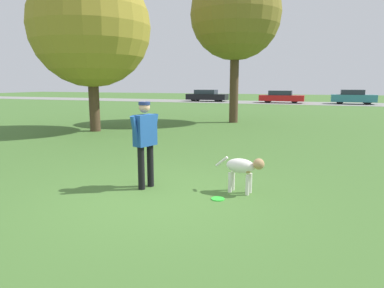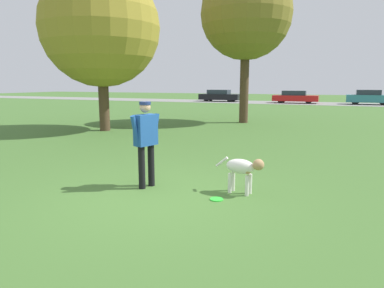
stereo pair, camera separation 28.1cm
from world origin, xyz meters
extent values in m
plane|color=#426B2D|center=(0.00, 0.00, 0.00)|extent=(120.00, 120.00, 0.00)
cube|color=gray|center=(0.00, 31.59, 0.01)|extent=(120.00, 6.00, 0.01)
cylinder|color=black|center=(-0.43, 0.55, 0.42)|extent=(0.16, 0.16, 0.84)
cylinder|color=black|center=(-0.51, 0.32, 0.42)|extent=(0.16, 0.16, 0.84)
cube|color=#1E4C93|center=(-0.47, 0.44, 1.14)|extent=(0.35, 0.49, 0.60)
cylinder|color=#1E4C93|center=(-0.39, 0.68, 1.14)|extent=(0.15, 0.23, 0.60)
cylinder|color=#1E4C93|center=(-0.55, 0.20, 1.14)|extent=(0.15, 0.23, 0.60)
sphere|color=tan|center=(-0.47, 0.44, 1.58)|extent=(0.27, 0.27, 0.21)
cylinder|color=navy|center=(-0.47, 0.44, 1.65)|extent=(0.28, 0.28, 0.06)
ellipsoid|color=silver|center=(1.33, 0.77, 0.51)|extent=(0.59, 0.35, 0.27)
ellipsoid|color=tan|center=(1.48, 0.75, 0.47)|extent=(0.18, 0.21, 0.15)
sphere|color=tan|center=(1.67, 0.72, 0.59)|extent=(0.23, 0.23, 0.21)
cylinder|color=silver|center=(1.51, 0.82, 0.19)|extent=(0.08, 0.08, 0.38)
cylinder|color=silver|center=(1.49, 0.67, 0.19)|extent=(0.08, 0.08, 0.38)
cylinder|color=silver|center=(1.17, 0.87, 0.19)|extent=(0.08, 0.08, 0.38)
cylinder|color=silver|center=(1.15, 0.72, 0.19)|extent=(0.08, 0.08, 0.38)
cylinder|color=silver|center=(0.95, 0.83, 0.56)|extent=(0.26, 0.09, 0.23)
cylinder|color=#33D838|center=(1.05, 0.25, 0.01)|extent=(0.24, 0.24, 0.02)
torus|color=#33D838|center=(1.05, 0.25, 0.01)|extent=(0.24, 0.24, 0.02)
cylinder|color=#4C3826|center=(-6.31, 6.91, 1.23)|extent=(0.44, 0.44, 2.47)
sphere|color=olive|center=(-6.31, 6.91, 4.31)|extent=(4.90, 4.90, 4.90)
cylinder|color=#4C3826|center=(-1.51, 12.19, 1.87)|extent=(0.45, 0.45, 3.73)
sphere|color=olive|center=(-1.51, 12.19, 5.43)|extent=(4.53, 4.53, 4.53)
cube|color=black|center=(-9.17, 31.68, 0.51)|extent=(4.56, 1.75, 0.62)
cube|color=#232D38|center=(-9.30, 31.68, 1.06)|extent=(2.37, 1.50, 0.48)
cylinder|color=black|center=(-7.81, 32.44, 0.29)|extent=(0.57, 0.20, 0.57)
cylinder|color=black|center=(-7.80, 30.94, 0.29)|extent=(0.57, 0.20, 0.57)
cylinder|color=black|center=(-10.54, 32.42, 0.29)|extent=(0.57, 0.20, 0.57)
cylinder|color=black|center=(-10.53, 30.93, 0.29)|extent=(0.57, 0.20, 0.57)
cube|color=red|center=(-0.97, 31.36, 0.51)|extent=(4.49, 1.70, 0.59)
cube|color=#232D38|center=(-1.10, 31.36, 1.04)|extent=(2.34, 1.45, 0.47)
cylinder|color=black|center=(0.37, 32.08, 0.31)|extent=(0.62, 0.20, 0.62)
cylinder|color=black|center=(0.38, 30.66, 0.31)|extent=(0.62, 0.20, 0.62)
cylinder|color=black|center=(-2.32, 32.06, 0.31)|extent=(0.62, 0.20, 0.62)
cylinder|color=black|center=(-2.31, 30.64, 0.31)|extent=(0.62, 0.20, 0.62)
cube|color=teal|center=(5.81, 31.65, 0.58)|extent=(4.07, 1.80, 0.69)
cube|color=#232D38|center=(5.69, 31.65, 1.16)|extent=(2.12, 1.54, 0.48)
cylinder|color=black|center=(7.04, 32.40, 0.33)|extent=(0.67, 0.21, 0.66)
cylinder|color=black|center=(7.02, 30.88, 0.33)|extent=(0.67, 0.21, 0.66)
cylinder|color=black|center=(4.61, 32.43, 0.33)|extent=(0.67, 0.21, 0.66)
cylinder|color=black|center=(4.59, 30.90, 0.33)|extent=(0.67, 0.21, 0.66)
camera|label=1|loc=(2.61, -5.34, 2.03)|focal=32.00mm
camera|label=2|loc=(2.87, -5.23, 2.03)|focal=32.00mm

